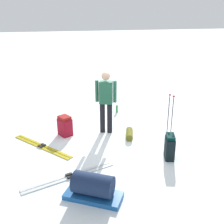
# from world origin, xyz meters

# --- Properties ---
(ground_plane) EXTENTS (80.00, 80.00, 0.00)m
(ground_plane) POSITION_xyz_m (0.00, 0.00, 0.00)
(ground_plane) COLOR white
(skier_standing) EXTENTS (0.33, 0.54, 1.70)m
(skier_standing) POSITION_xyz_m (0.30, 0.09, 0.95)
(skier_standing) COLOR black
(skier_standing) RESTS_ON ground_plane
(ski_pair_near) EXTENTS (0.76, 1.93, 0.05)m
(ski_pair_near) POSITION_xyz_m (-1.63, 1.29, 0.01)
(ski_pair_near) COLOR silver
(ski_pair_near) RESTS_ON ground_plane
(ski_pair_far) EXTENTS (1.63, 1.39, 0.05)m
(ski_pair_far) POSITION_xyz_m (-0.16, 1.84, 0.01)
(ski_pair_far) COLOR #B09C17
(ski_pair_far) RESTS_ON ground_plane
(backpack_large_dark) EXTENTS (0.44, 0.41, 0.55)m
(backpack_large_dark) POSITION_xyz_m (0.38, 1.21, 0.27)
(backpack_large_dark) COLOR maroon
(backpack_large_dark) RESTS_ON ground_plane
(backpack_bright) EXTENTS (0.41, 0.30, 0.58)m
(backpack_bright) POSITION_xyz_m (-1.41, -1.00, 0.28)
(backpack_bright) COLOR black
(backpack_bright) RESTS_ON ground_plane
(ski_poles_planted_near) EXTENTS (0.20, 0.11, 1.23)m
(ski_poles_planted_near) POSITION_xyz_m (-0.52, -1.40, 0.68)
(ski_poles_planted_near) COLOR black
(ski_poles_planted_near) RESTS_ON ground_plane
(gear_sled) EXTENTS (0.92, 1.12, 0.49)m
(gear_sled) POSITION_xyz_m (-2.37, 0.93, 0.22)
(gear_sled) COLOR #185195
(gear_sled) RESTS_ON ground_plane
(sleeping_mat_rolled) EXTENTS (0.58, 0.34, 0.18)m
(sleeping_mat_rolled) POSITION_xyz_m (-0.15, -0.44, 0.09)
(sleeping_mat_rolled) COLOR brown
(sleeping_mat_rolled) RESTS_ON ground_plane
(thermos_bottle) EXTENTS (0.07, 0.07, 0.26)m
(thermos_bottle) POSITION_xyz_m (1.69, -0.58, 0.13)
(thermos_bottle) COLOR #1F7B34
(thermos_bottle) RESTS_ON ground_plane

